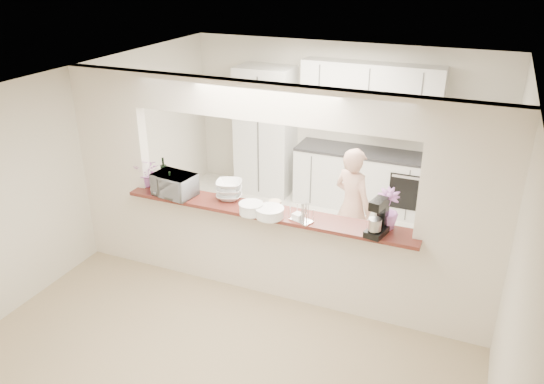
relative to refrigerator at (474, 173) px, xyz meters
The scene contains 19 objects.
floor 3.46m from the refrigerator, 127.72° to the right, with size 6.00×6.00×0.00m, color tan.
tile_overlay 2.48m from the refrigerator, 151.78° to the right, with size 5.00×2.90×0.01m, color beige.
partition 3.41m from the refrigerator, 127.72° to the right, with size 5.00×0.15×2.50m.
bar_counter 3.37m from the refrigerator, 127.68° to the right, with size 3.40×0.38×1.09m.
kitchen_cabinets 2.24m from the refrigerator, behind, with size 3.15×0.62×2.25m.
refrigerator is the anchor object (origin of this frame).
flower_left 4.51m from the refrigerator, 144.39° to the right, with size 0.32×0.28×0.36m, color #C568A6.
wine_bottle_a 4.33m from the refrigerator, 143.21° to the right, with size 0.08×0.08×0.38m.
wine_bottle_b 4.28m from the refrigerator, 139.01° to the right, with size 0.06×0.06×0.31m.
toaster_oven 4.24m from the refrigerator, 139.33° to the right, with size 0.48×0.33×0.27m, color #9E9EA3.
serving_bowls 3.67m from the refrigerator, 134.56° to the right, with size 0.30×0.30×0.22m, color silver.
plate_stack_a 3.59m from the refrigerator, 127.40° to the right, with size 0.27×0.27×0.12m.
plate_stack_b 3.46m from the refrigerator, 124.47° to the right, with size 0.31×0.31×0.11m.
red_bowl 3.48m from the refrigerator, 129.38° to the right, with size 0.15×0.15×0.07m, color maroon.
tan_bowl 3.27m from the refrigerator, 127.89° to the right, with size 0.14×0.14×0.07m, color beige.
utensil_caddy 3.24m from the refrigerator, 119.74° to the right, with size 0.27×0.21×0.22m.
stand_mixer 2.92m from the refrigerator, 106.01° to the right, with size 0.22×0.30×0.40m.
flower_right 2.74m from the refrigerator, 106.09° to the right, with size 0.24×0.24×0.43m, color #B461B4.
person 2.09m from the refrigerator, 130.12° to the right, with size 0.56×0.37×1.54m, color #D9A48D.
Camera 1 is at (2.10, -4.89, 3.68)m, focal length 35.00 mm.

